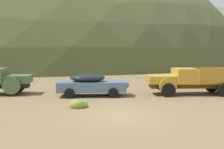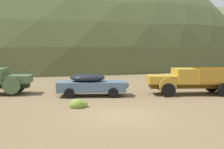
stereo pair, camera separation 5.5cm
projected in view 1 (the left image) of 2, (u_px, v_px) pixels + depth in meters
name	position (u px, v px, depth m)	size (l,w,h in m)	color
ground_plane	(121.00, 116.00, 12.29)	(300.00, 300.00, 0.00)	brown
hill_distant	(35.00, 63.00, 68.07)	(106.31, 77.81, 55.32)	#4C5633
hill_far_left	(186.00, 61.00, 84.75)	(76.31, 76.13, 33.16)	#56603D
car_chalk_blue	(94.00, 84.00, 17.71)	(4.99, 2.06, 1.57)	slate
truck_mustard	(187.00, 80.00, 18.31)	(6.50, 2.48, 1.91)	#593D12
bush_between_trucks	(204.00, 84.00, 23.07)	(0.79, 0.71, 0.66)	olive
bush_front_right	(21.00, 82.00, 24.30)	(1.06, 0.92, 0.86)	#5B8E42
bush_back_edge	(79.00, 105.00, 14.08)	(1.00, 0.86, 0.65)	olive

